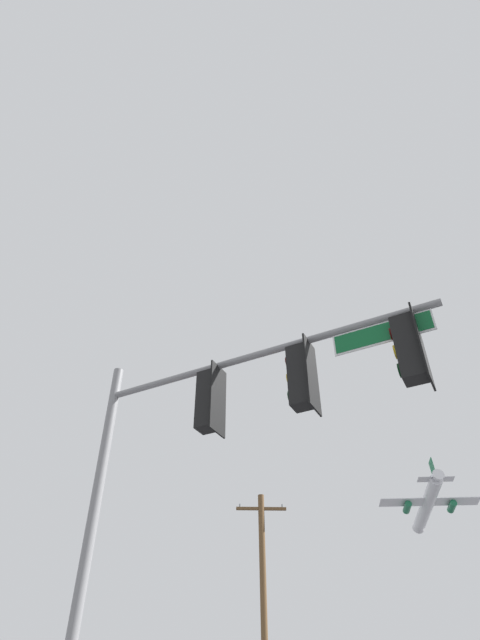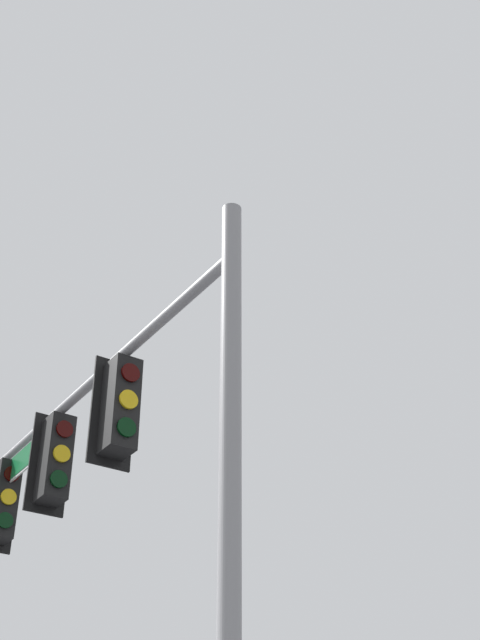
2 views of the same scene
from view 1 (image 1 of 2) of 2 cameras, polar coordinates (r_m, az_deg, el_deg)
The scene contains 3 objects.
signal_pole_near at distance 8.42m, azimuth -0.81°, elevation -12.07°, with size 6.31×1.66×7.05m.
utility_pole at distance 22.95m, azimuth 2.72°, elevation -29.70°, with size 2.17×0.75×9.06m.
airplane at distance 155.11m, azimuth 20.65°, elevation -19.04°, with size 26.94×29.45×12.77m.
Camera 1 is at (-3.69, -13.22, 1.53)m, focal length 28.00 mm.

